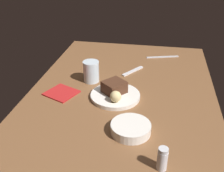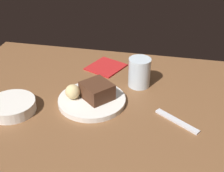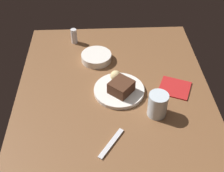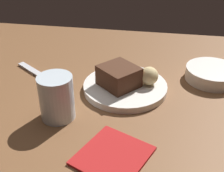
{
  "view_description": "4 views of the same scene",
  "coord_description": "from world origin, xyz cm",
  "views": [
    {
      "loc": [
        -109.23,
        -14.71,
        65.19
      ],
      "look_at": [
        -7.68,
        3.72,
        8.37
      ],
      "focal_mm": 43.55,
      "sensor_mm": 36.0,
      "label": 1
    },
    {
      "loc": [
        15.76,
        -78.29,
        60.13
      ],
      "look_at": [
        -1.93,
        4.56,
        8.68
      ],
      "focal_mm": 50.0,
      "sensor_mm": 36.0,
      "label": 2
    },
    {
      "loc": [
        82.79,
        -5.22,
        90.31
      ],
      "look_at": [
        -7.31,
        -0.9,
        7.25
      ],
      "focal_mm": 46.69,
      "sensor_mm": 36.0,
      "label": 3
    },
    {
      "loc": [
        -15.84,
        66.12,
        42.78
      ],
      "look_at": [
        -4.94,
        4.24,
        5.0
      ],
      "focal_mm": 46.1,
      "sensor_mm": 36.0,
      "label": 4
    }
  ],
  "objects": [
    {
      "name": "water_glass",
      "position": [
        5.28,
        16.33,
        8.14
      ],
      "size": [
        7.7,
        7.7,
        10.28
      ],
      "primitive_type": "cylinder",
      "color": "silver",
      "rests_on": "dining_table"
    },
    {
      "name": "dessert_plate",
      "position": [
        -8.07,
        2.19,
        3.85
      ],
      "size": [
        21.79,
        21.79,
        1.7
      ],
      "primitive_type": "cylinder",
      "color": "white",
      "rests_on": "dining_table"
    },
    {
      "name": "dining_table",
      "position": [
        0.0,
        0.0,
        1.5
      ],
      "size": [
        120.0,
        84.0,
        3.0
      ],
      "primitive_type": "cube",
      "color": "brown",
      "rests_on": "ground"
    },
    {
      "name": "folded_napkin",
      "position": [
        -9.08,
        26.74,
        3.3
      ],
      "size": [
        16.23,
        16.66,
        0.6
      ],
      "primitive_type": "cube",
      "rotation": [
        0.0,
        0.0,
        -0.41
      ],
      "color": "#B21E1E",
      "rests_on": "dining_table"
    },
    {
      "name": "dessert_spoon",
      "position": [
        19.24,
        -2.47,
        3.35
      ],
      "size": [
        13.35,
        10.04,
        0.7
      ],
      "primitive_type": "cube",
      "rotation": [
        0.0,
        0.0,
        2.53
      ],
      "color": "silver",
      "rests_on": "dining_table"
    },
    {
      "name": "side_bowl",
      "position": [
        -31.07,
        -7.37,
        4.75
      ],
      "size": [
        14.61,
        14.61,
        3.51
      ],
      "primitive_type": "cylinder",
      "color": "white",
      "rests_on": "dining_table"
    },
    {
      "name": "bread_roll",
      "position": [
        -14.0,
        1.07,
        7.09
      ],
      "size": [
        4.79,
        4.79,
        4.79
      ],
      "primitive_type": "sphere",
      "color": "#DBC184",
      "rests_on": "dessert_plate"
    },
    {
      "name": "chocolate_cake_slice",
      "position": [
        -6.47,
        2.96,
        7.31
      ],
      "size": [
        12.27,
        12.21,
        5.22
      ],
      "primitive_type": "cube",
      "rotation": [
        0.0,
        0.0,
        4.0
      ],
      "color": "#472819",
      "rests_on": "dessert_plate"
    }
  ]
}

